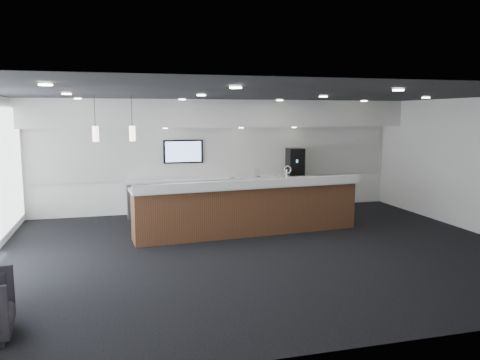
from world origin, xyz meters
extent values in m
plane|color=black|center=(0.00, 0.00, 0.00)|extent=(10.00, 10.00, 0.00)
cube|color=black|center=(0.00, 0.00, 3.00)|extent=(10.00, 8.00, 0.02)
cube|color=white|center=(0.00, 4.00, 1.50)|extent=(10.00, 0.02, 3.00)
cube|color=silver|center=(0.00, 3.55, 2.65)|extent=(10.00, 0.90, 0.70)
cube|color=silver|center=(0.00, 3.97, 1.60)|extent=(9.80, 0.06, 1.40)
cube|color=gray|center=(0.00, 3.64, 0.45)|extent=(5.00, 0.60, 0.90)
cube|color=white|center=(0.00, 3.64, 0.93)|extent=(5.06, 0.66, 0.05)
cylinder|color=white|center=(-2.00, 3.32, 0.50)|extent=(0.60, 0.02, 0.02)
cylinder|color=white|center=(-1.00, 3.32, 0.50)|extent=(0.60, 0.02, 0.02)
cylinder|color=white|center=(0.00, 3.32, 0.50)|extent=(0.60, 0.02, 0.02)
cylinder|color=white|center=(1.00, 3.32, 0.50)|extent=(0.60, 0.02, 0.02)
cylinder|color=white|center=(2.00, 3.32, 0.50)|extent=(0.60, 0.02, 0.02)
cube|color=black|center=(-1.00, 3.91, 1.65)|extent=(1.05, 0.07, 0.62)
cube|color=blue|center=(-1.00, 3.87, 1.65)|extent=(0.95, 0.01, 0.54)
cylinder|color=beige|center=(-2.40, 0.80, 2.25)|extent=(0.12, 0.12, 0.30)
cylinder|color=beige|center=(-3.10, 0.80, 2.25)|extent=(0.12, 0.12, 0.30)
cube|color=#512D1B|center=(0.06, 1.29, 0.53)|extent=(5.06, 1.10, 1.05)
cube|color=white|center=(0.06, 1.29, 1.08)|extent=(5.15, 1.19, 0.06)
cube|color=white|center=(0.09, 0.90, 1.17)|extent=(5.09, 0.53, 0.18)
cylinder|color=white|center=(1.01, 1.47, 1.25)|extent=(0.04, 0.04, 0.28)
torus|color=white|center=(1.01, 1.41, 1.39)|extent=(0.19, 0.05, 0.19)
cube|color=black|center=(2.09, 3.66, 1.32)|extent=(0.46, 0.51, 0.75)
cube|color=white|center=(2.09, 3.39, 0.96)|extent=(0.27, 0.12, 0.02)
cube|color=silver|center=(0.24, 3.50, 1.05)|extent=(0.15, 0.02, 0.21)
cube|color=silver|center=(0.95, 3.55, 1.08)|extent=(0.19, 0.07, 0.26)
imported|color=white|center=(1.90, 3.52, 0.99)|extent=(0.09, 0.09, 0.09)
imported|color=white|center=(1.76, 3.52, 0.99)|extent=(0.13, 0.13, 0.09)
imported|color=white|center=(1.62, 3.52, 0.99)|extent=(0.11, 0.11, 0.09)
imported|color=white|center=(1.48, 3.52, 0.99)|extent=(0.12, 0.12, 0.09)
camera|label=1|loc=(-2.73, -8.47, 2.62)|focal=35.00mm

